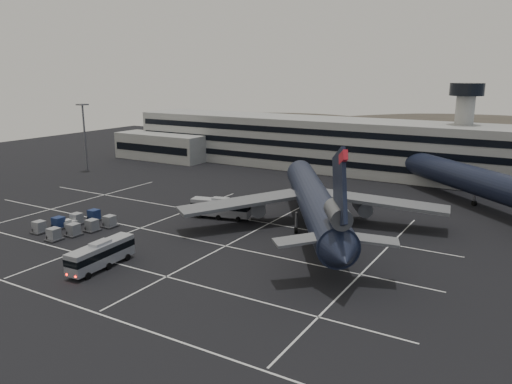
% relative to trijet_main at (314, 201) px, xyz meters
% --- Properties ---
extents(ground, '(260.00, 260.00, 0.00)m').
position_rel_trijet_main_xyz_m(ground, '(-20.59, -18.36, -5.25)').
color(ground, black).
rests_on(ground, ground).
extents(lane_markings, '(90.00, 55.62, 0.01)m').
position_rel_trijet_main_xyz_m(lane_markings, '(-19.64, -17.63, -5.24)').
color(lane_markings, silver).
rests_on(lane_markings, ground).
extents(terminal, '(125.00, 26.00, 24.00)m').
position_rel_trijet_main_xyz_m(terminal, '(-23.54, 52.79, 1.68)').
color(terminal, gray).
rests_on(terminal, ground).
extents(hills, '(352.00, 180.00, 44.00)m').
position_rel_trijet_main_xyz_m(hills, '(-2.60, 151.64, -17.32)').
color(hills, '#38332B').
rests_on(hills, ground).
extents(lightpole_left, '(2.40, 2.40, 18.28)m').
position_rel_trijet_main_xyz_m(lightpole_left, '(-75.59, 16.64, 6.57)').
color(lightpole_left, slate).
rests_on(lightpole_left, ground).
extents(trijet_main, '(41.35, 51.73, 18.08)m').
position_rel_trijet_main_xyz_m(trijet_main, '(0.00, 0.00, 0.00)').
color(trijet_main, black).
rests_on(trijet_main, ground).
extents(trijet_far, '(45.27, 44.00, 18.08)m').
position_rel_trijet_main_xyz_m(trijet_far, '(22.07, 30.88, 0.18)').
color(trijet_far, black).
rests_on(trijet_far, ground).
extents(bus_near, '(3.31, 11.11, 3.87)m').
position_rel_trijet_main_xyz_m(bus_near, '(-18.35, -30.55, -3.13)').
color(bus_near, '#9B9DA3').
rests_on(bus_near, ground).
extents(bus_far, '(11.40, 5.14, 3.92)m').
position_rel_trijet_main_xyz_m(bus_far, '(-17.98, -2.09, -3.10)').
color(bus_far, '#9B9DA3').
rests_on(bus_far, ground).
extents(tug_a, '(1.95, 2.63, 1.52)m').
position_rel_trijet_main_xyz_m(tug_a, '(-37.72, -20.24, -4.58)').
color(tug_a, beige).
rests_on(tug_a, ground).
extents(tug_b, '(2.19, 2.36, 1.31)m').
position_rel_trijet_main_xyz_m(tug_b, '(-40.24, -20.55, -4.67)').
color(tug_b, beige).
rests_on(tug_b, ground).
extents(uld_cluster, '(10.36, 13.90, 2.06)m').
position_rel_trijet_main_xyz_m(uld_cluster, '(-35.52, -20.78, -4.24)').
color(uld_cluster, '#2D2D30').
rests_on(uld_cluster, ground).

